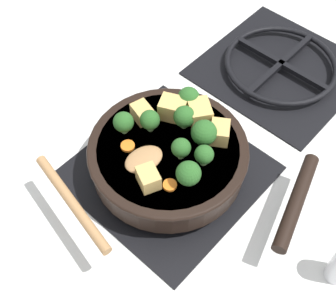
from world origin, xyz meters
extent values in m
plane|color=silver|center=(0.00, 0.00, 0.00)|extent=(2.40, 2.40, 0.00)
cube|color=black|center=(0.00, 0.00, 0.00)|extent=(0.31, 0.31, 0.01)
torus|color=black|center=(0.00, 0.00, 0.02)|extent=(0.24, 0.24, 0.01)
cube|color=black|center=(0.00, 0.00, 0.02)|extent=(0.01, 0.23, 0.01)
cube|color=black|center=(0.00, 0.00, 0.02)|extent=(0.23, 0.01, 0.01)
cube|color=black|center=(0.00, 0.36, 0.00)|extent=(0.31, 0.31, 0.01)
torus|color=black|center=(0.00, 0.36, 0.02)|extent=(0.24, 0.24, 0.01)
cube|color=black|center=(0.00, 0.36, 0.02)|extent=(0.01, 0.23, 0.01)
cube|color=black|center=(0.00, 0.36, 0.02)|extent=(0.23, 0.01, 0.01)
cylinder|color=black|center=(0.00, 0.00, 0.05)|extent=(0.27, 0.27, 0.05)
cylinder|color=brown|center=(0.00, 0.00, 0.06)|extent=(0.24, 0.24, 0.05)
torus|color=black|center=(0.00, 0.00, 0.08)|extent=(0.28, 0.28, 0.01)
cylinder|color=black|center=(0.22, 0.06, 0.07)|extent=(0.08, 0.18, 0.02)
ellipsoid|color=#A87A4C|center=(-0.01, -0.05, 0.09)|extent=(0.06, 0.08, 0.01)
cylinder|color=#A87A4C|center=(-0.03, -0.18, 0.09)|extent=(0.20, 0.05, 0.02)
cube|color=tan|center=(0.03, -0.07, 0.10)|extent=(0.05, 0.04, 0.03)
cube|color=tan|center=(0.05, 0.07, 0.10)|extent=(0.05, 0.05, 0.03)
cube|color=tan|center=(-0.04, 0.06, 0.10)|extent=(0.06, 0.05, 0.04)
cube|color=tan|center=(-0.08, 0.02, 0.10)|extent=(0.04, 0.04, 0.03)
cube|color=tan|center=(0.00, 0.08, 0.10)|extent=(0.06, 0.06, 0.04)
cylinder|color=#709956|center=(-0.08, -0.03, 0.09)|extent=(0.01, 0.01, 0.01)
sphere|color=#285B23|center=(-0.08, -0.03, 0.11)|extent=(0.04, 0.04, 0.04)
cylinder|color=#709956|center=(-0.03, 0.09, 0.09)|extent=(0.01, 0.01, 0.01)
sphere|color=#285B23|center=(-0.03, 0.09, 0.11)|extent=(0.04, 0.04, 0.04)
cylinder|color=#709956|center=(0.04, 0.05, 0.09)|extent=(0.01, 0.01, 0.01)
sphere|color=#285B23|center=(0.04, 0.05, 0.11)|extent=(0.04, 0.04, 0.04)
cylinder|color=#709956|center=(0.07, -0.03, 0.09)|extent=(0.01, 0.01, 0.01)
sphere|color=#285B23|center=(0.07, -0.03, 0.11)|extent=(0.04, 0.04, 0.04)
cylinder|color=#709956|center=(-0.01, 0.05, 0.09)|extent=(0.01, 0.01, 0.01)
sphere|color=#285B23|center=(-0.01, 0.05, 0.11)|extent=(0.04, 0.04, 0.04)
cylinder|color=#709956|center=(-0.05, 0.01, 0.09)|extent=(0.01, 0.01, 0.01)
sphere|color=#285B23|center=(-0.05, 0.01, 0.11)|extent=(0.03, 0.03, 0.03)
cylinder|color=#709956|center=(0.07, 0.02, 0.09)|extent=(0.01, 0.01, 0.01)
sphere|color=#285B23|center=(0.07, 0.02, 0.10)|extent=(0.03, 0.03, 0.03)
cylinder|color=#709956|center=(0.03, 0.00, 0.09)|extent=(0.01, 0.01, 0.01)
sphere|color=#285B23|center=(0.03, 0.00, 0.11)|extent=(0.03, 0.03, 0.03)
cylinder|color=orange|center=(0.05, -0.06, 0.08)|extent=(0.02, 0.02, 0.01)
cylinder|color=orange|center=(-0.05, -0.05, 0.08)|extent=(0.02, 0.02, 0.01)
camera|label=1|loc=(0.32, -0.35, 0.72)|focal=50.00mm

